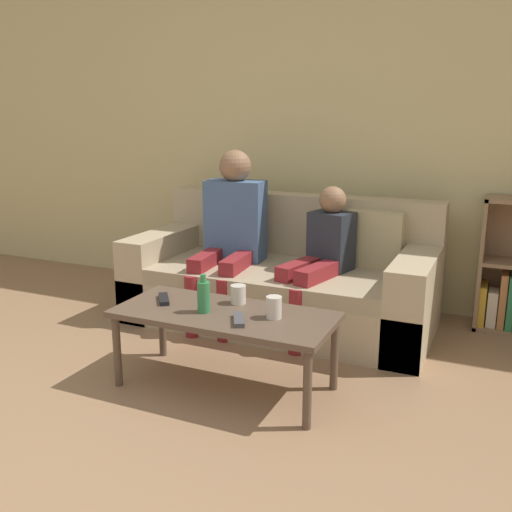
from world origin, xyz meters
TOP-DOWN VIEW (x-y plane):
  - ground_plane at (0.00, 0.00)m, footprint 22.00×22.00m
  - wall_back at (0.00, 2.69)m, footprint 12.00×0.06m
  - couch at (0.14, 2.07)m, footprint 1.96×0.91m
  - coffee_table at (0.22, 1.05)m, footprint 1.10×0.49m
  - person_adult at (-0.21, 1.99)m, footprint 0.40×0.65m
  - person_child at (0.42, 1.95)m, footprint 0.38×0.66m
  - cup_near at (0.23, 1.19)m, footprint 0.08×0.08m
  - cup_far at (0.48, 1.07)m, footprint 0.08×0.08m
  - tv_remote_0 at (0.35, 0.95)m, footprint 0.12×0.17m
  - tv_remote_1 at (-0.14, 1.07)m, footprint 0.14×0.17m
  - bottle at (0.13, 1.01)m, footprint 0.06×0.06m

SIDE VIEW (x-z plane):
  - ground_plane at x=0.00m, z-range 0.00..0.00m
  - couch at x=0.14m, z-range -0.14..0.67m
  - coffee_table at x=0.22m, z-range 0.16..0.57m
  - tv_remote_0 at x=0.35m, z-range 0.40..0.43m
  - tv_remote_1 at x=-0.14m, z-range 0.40..0.43m
  - cup_near at x=0.23m, z-range 0.40..0.50m
  - cup_far at x=0.48m, z-range 0.40..0.51m
  - bottle at x=0.13m, z-range 0.39..0.58m
  - person_child at x=0.42m, z-range 0.06..0.98m
  - person_adult at x=-0.21m, z-range 0.08..1.20m
  - wall_back at x=0.00m, z-range 0.00..2.60m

